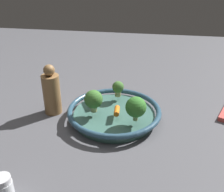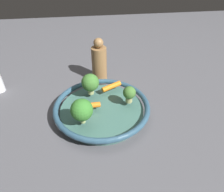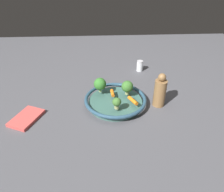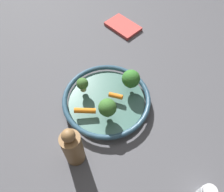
# 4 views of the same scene
# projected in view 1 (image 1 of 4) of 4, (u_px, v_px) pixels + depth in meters

# --- Properties ---
(ground_plane) EXTENTS (2.08, 2.08, 0.00)m
(ground_plane) POSITION_uv_depth(u_px,v_px,m) (114.00, 119.00, 0.83)
(ground_plane) COLOR #4C4C51
(serving_bowl) EXTENTS (0.28, 0.28, 0.04)m
(serving_bowl) POSITION_uv_depth(u_px,v_px,m) (114.00, 113.00, 0.82)
(serving_bowl) COLOR #3D665B
(serving_bowl) RESTS_ON ground_plane
(baby_carrot_center) EXTENTS (0.05, 0.02, 0.02)m
(baby_carrot_center) POSITION_uv_depth(u_px,v_px,m) (117.00, 111.00, 0.78)
(baby_carrot_center) COLOR orange
(baby_carrot_center) RESTS_ON serving_bowl
(baby_carrot_near_rim) EXTENTS (0.07, 0.04, 0.02)m
(baby_carrot_near_rim) POSITION_uv_depth(u_px,v_px,m) (93.00, 98.00, 0.85)
(baby_carrot_near_rim) COLOR orange
(baby_carrot_near_rim) RESTS_ON serving_bowl
(broccoli_floret_small) EXTENTS (0.05, 0.05, 0.07)m
(broccoli_floret_small) POSITION_uv_depth(u_px,v_px,m) (93.00, 100.00, 0.78)
(broccoli_floret_small) COLOR #9DA466
(broccoli_floret_small) RESTS_ON serving_bowl
(broccoli_floret_large) EXTENTS (0.04, 0.04, 0.05)m
(broccoli_floret_large) POSITION_uv_depth(u_px,v_px,m) (118.00, 88.00, 0.87)
(broccoli_floret_large) COLOR tan
(broccoli_floret_large) RESTS_ON serving_bowl
(broccoli_floret_edge) EXTENTS (0.06, 0.06, 0.07)m
(broccoli_floret_edge) POSITION_uv_depth(u_px,v_px,m) (136.00, 107.00, 0.73)
(broccoli_floret_edge) COLOR #98A966
(broccoli_floret_edge) RESTS_ON serving_bowl
(salt_shaker) EXTENTS (0.04, 0.04, 0.06)m
(salt_shaker) POSITION_uv_depth(u_px,v_px,m) (4.00, 190.00, 0.54)
(salt_shaker) COLOR silver
(salt_shaker) RESTS_ON ground_plane
(pepper_mill) EXTENTS (0.05, 0.05, 0.16)m
(pepper_mill) POSITION_uv_depth(u_px,v_px,m) (52.00, 92.00, 0.83)
(pepper_mill) COLOR olive
(pepper_mill) RESTS_ON ground_plane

